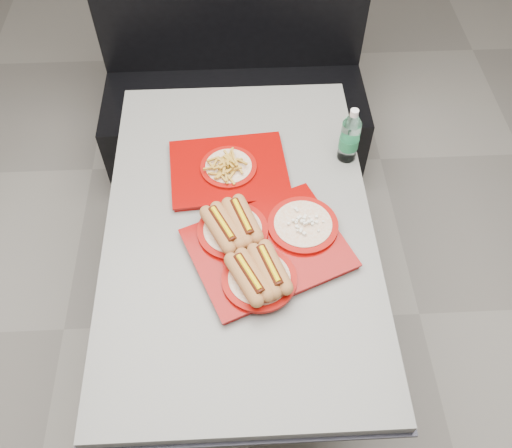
{
  "coord_description": "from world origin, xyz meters",
  "views": [
    {
      "loc": [
        0.01,
        -1.09,
        2.22
      ],
      "look_at": [
        0.05,
        -0.07,
        0.83
      ],
      "focal_mm": 38.0,
      "sensor_mm": 36.0,
      "label": 1
    }
  ],
  "objects_px": {
    "tray_near": "(262,246)",
    "tray_far": "(229,168)",
    "booth_bench": "(235,91)",
    "diner_table": "(240,249)",
    "water_bottle": "(350,138)"
  },
  "relations": [
    {
      "from": "diner_table",
      "to": "tray_far",
      "type": "distance_m",
      "value": 0.3
    },
    {
      "from": "tray_far",
      "to": "water_bottle",
      "type": "xyz_separation_m",
      "value": [
        0.44,
        0.06,
        0.07
      ]
    },
    {
      "from": "diner_table",
      "to": "water_bottle",
      "type": "relative_size",
      "value": 6.28
    },
    {
      "from": "water_bottle",
      "to": "diner_table",
      "type": "bearing_deg",
      "value": -144.99
    },
    {
      "from": "diner_table",
      "to": "tray_far",
      "type": "height_order",
      "value": "tray_far"
    },
    {
      "from": "diner_table",
      "to": "tray_far",
      "type": "bearing_deg",
      "value": 97.58
    },
    {
      "from": "booth_bench",
      "to": "diner_table",
      "type": "bearing_deg",
      "value": -90.0
    },
    {
      "from": "diner_table",
      "to": "booth_bench",
      "type": "bearing_deg",
      "value": 90.0
    },
    {
      "from": "tray_far",
      "to": "tray_near",
      "type": "bearing_deg",
      "value": -74.19
    },
    {
      "from": "diner_table",
      "to": "booth_bench",
      "type": "xyz_separation_m",
      "value": [
        0.0,
        1.09,
        -0.18
      ]
    },
    {
      "from": "tray_near",
      "to": "tray_far",
      "type": "height_order",
      "value": "tray_near"
    },
    {
      "from": "booth_bench",
      "to": "tray_near",
      "type": "distance_m",
      "value": 1.28
    },
    {
      "from": "booth_bench",
      "to": "tray_near",
      "type": "bearing_deg",
      "value": -86.72
    },
    {
      "from": "tray_near",
      "to": "tray_far",
      "type": "xyz_separation_m",
      "value": [
        -0.1,
        0.35,
        -0.01
      ]
    },
    {
      "from": "tray_far",
      "to": "water_bottle",
      "type": "height_order",
      "value": "water_bottle"
    }
  ]
}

